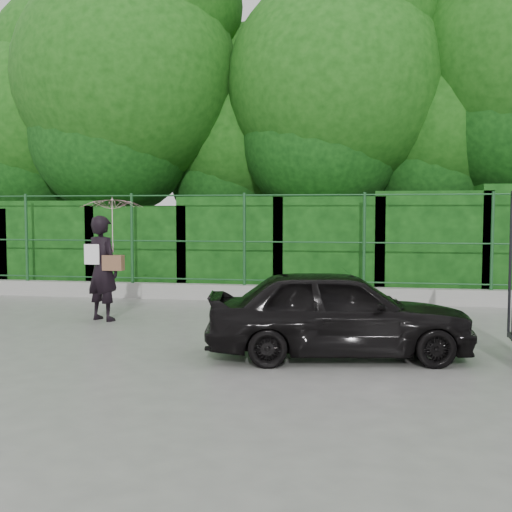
# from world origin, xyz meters

# --- Properties ---
(ground) EXTENTS (80.00, 80.00, 0.00)m
(ground) POSITION_xyz_m (0.00, 0.00, 0.00)
(ground) COLOR gray
(kerb) EXTENTS (14.00, 0.25, 0.30)m
(kerb) POSITION_xyz_m (0.00, 4.50, 0.15)
(kerb) COLOR #9E9E99
(kerb) RESTS_ON ground
(fence) EXTENTS (14.13, 0.06, 1.80)m
(fence) POSITION_xyz_m (0.22, 4.50, 1.20)
(fence) COLOR #1B4A23
(fence) RESTS_ON kerb
(hedge) EXTENTS (14.20, 1.20, 2.26)m
(hedge) POSITION_xyz_m (0.27, 5.50, 1.01)
(hedge) COLOR black
(hedge) RESTS_ON ground
(trees) EXTENTS (17.10, 6.15, 8.08)m
(trees) POSITION_xyz_m (1.14, 7.74, 4.62)
(trees) COLOR black
(trees) RESTS_ON ground
(woman) EXTENTS (0.99, 0.99, 1.98)m
(woman) POSITION_xyz_m (-1.28, 1.88, 1.30)
(woman) COLOR black
(woman) RESTS_ON ground
(car) EXTENTS (3.31, 1.77, 1.07)m
(car) POSITION_xyz_m (2.44, -0.09, 0.54)
(car) COLOR black
(car) RESTS_ON ground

